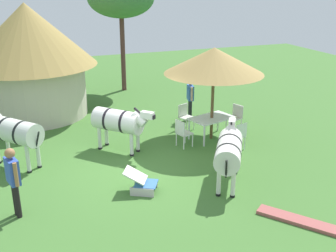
{
  "coord_description": "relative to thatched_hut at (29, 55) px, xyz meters",
  "views": [
    {
      "loc": [
        -2.95,
        -10.06,
        5.14
      ],
      "look_at": [
        1.03,
        0.49,
        1.0
      ],
      "focal_mm": 43.56,
      "sensor_mm": 36.0,
      "label": 1
    }
  ],
  "objects": [
    {
      "name": "patio_chair_near_hut",
      "position": [
        4.89,
        -3.55,
        -1.85
      ],
      "size": [
        0.57,
        0.56,
        0.9
      ],
      "rotation": [
        0.0,
        0.0,
        -2.75
      ],
      "color": "silver",
      "rests_on": "ground_plane"
    },
    {
      "name": "patio_chair_near_lawn",
      "position": [
        5.71,
        -5.91,
        -1.85
      ],
      "size": [
        0.54,
        0.52,
        0.9
      ],
      "rotation": [
        0.0,
        0.0,
        0.28
      ],
      "color": "white",
      "rests_on": "ground_plane"
    },
    {
      "name": "thatched_hut",
      "position": [
        0.0,
        0.0,
        0.0
      ],
      "size": [
        5.04,
        5.04,
        4.28
      ],
      "rotation": [
        0.0,
        0.0,
        1.76
      ],
      "color": "beige",
      "rests_on": "ground_plane"
    },
    {
      "name": "patio_dining_table",
      "position": [
        5.37,
        -4.71,
        -1.72
      ],
      "size": [
        1.62,
        1.24,
        0.74
      ],
      "rotation": [
        0.0,
        0.0,
        0.28
      ],
      "color": "silver",
      "rests_on": "ground_plane"
    },
    {
      "name": "zebra_by_umbrella",
      "position": [
        -0.82,
        -4.61,
        -1.33
      ],
      "size": [
        1.69,
        1.91,
        1.58
      ],
      "rotation": [
        0.0,
        0.0,
        0.7
      ],
      "color": "silver",
      "rests_on": "ground_plane"
    },
    {
      "name": "striped_lounge_chair",
      "position": [
        2.1,
        -7.35,
        -2.12
      ],
      "size": [
        0.97,
        0.86,
        0.59
      ],
      "rotation": [
        0.0,
        0.0,
        4.2
      ],
      "color": "#396CAD",
      "rests_on": "ground_plane"
    },
    {
      "name": "zebra_toward_hut",
      "position": [
        4.35,
        -7.74,
        -1.42
      ],
      "size": [
        1.51,
        2.08,
        1.49
      ],
      "rotation": [
        0.0,
        0.0,
        5.72
      ],
      "color": "silver",
      "rests_on": "ground_plane"
    },
    {
      "name": "guest_beside_umbrella",
      "position": [
        5.47,
        -2.69,
        -1.43
      ],
      "size": [
        0.28,
        0.56,
        1.57
      ],
      "rotation": [
        0.0,
        0.0,
        1.37
      ],
      "color": "black",
      "rests_on": "ground_plane"
    },
    {
      "name": "shade_umbrella",
      "position": [
        5.37,
        -4.71,
        0.27
      ],
      "size": [
        3.2,
        3.2,
        3.06
      ],
      "color": "brown",
      "rests_on": "ground_plane"
    },
    {
      "name": "ground_plane",
      "position": [
        2.44,
        -6.12,
        -2.38
      ],
      "size": [
        36.0,
        36.0,
        0.0
      ],
      "primitive_type": "plane",
      "color": "#417030"
    },
    {
      "name": "patio_chair_east_end",
      "position": [
        6.54,
        -4.26,
        -1.85
      ],
      "size": [
        0.55,
        0.56,
        0.9
      ],
      "rotation": [
        0.0,
        0.0,
        -4.35
      ],
      "color": "silver",
      "rests_on": "ground_plane"
    },
    {
      "name": "standing_watcher",
      "position": [
        -0.88,
        -7.44,
        -1.37
      ],
      "size": [
        0.32,
        0.58,
        1.67
      ],
      "rotation": [
        0.0,
        0.0,
        -1.29
      ],
      "color": "black",
      "rests_on": "ground_plane"
    },
    {
      "name": "patio_chair_west_end",
      "position": [
        4.17,
        -5.06,
        -1.85
      ],
      "size": [
        0.53,
        0.54,
        0.9
      ],
      "rotation": [
        0.0,
        0.0,
        -1.29
      ],
      "color": "white",
      "rests_on": "ground_plane"
    },
    {
      "name": "zebra_nearest_camera",
      "position": [
        2.24,
        -4.64,
        -1.41
      ],
      "size": [
        1.7,
        1.78,
        1.5
      ],
      "rotation": [
        0.0,
        0.0,
        3.89
      ],
      "color": "silver",
      "rests_on": "ground_plane"
    },
    {
      "name": "brick_patio_kerb",
      "position": [
        5.25,
        -10.3,
        -2.34
      ],
      "size": [
        1.99,
        2.44,
        0.08
      ],
      "primitive_type": "cube",
      "rotation": [
        0.0,
        0.0,
        2.23
      ],
      "color": "#A4534F",
      "rests_on": "ground_plane"
    }
  ]
}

